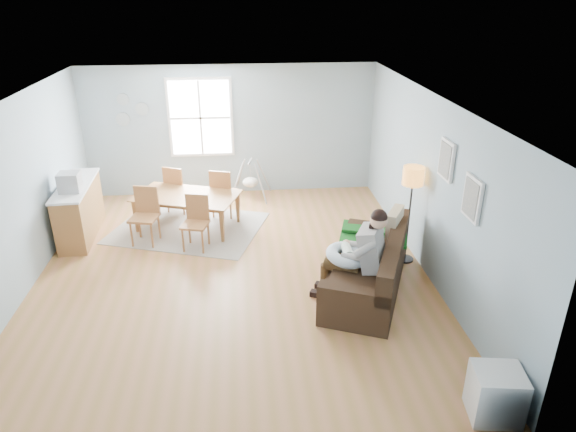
{
  "coord_description": "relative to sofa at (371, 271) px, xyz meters",
  "views": [
    {
      "loc": [
        0.18,
        -7.03,
        4.11
      ],
      "look_at": [
        0.85,
        -0.14,
        1.0
      ],
      "focal_mm": 32.0,
      "sensor_mm": 36.0,
      "label": 1
    }
  ],
  "objects": [
    {
      "name": "room",
      "position": [
        -2.01,
        0.7,
        2.1
      ],
      "size": [
        8.4,
        9.4,
        3.9
      ],
      "color": "#AA783C"
    },
    {
      "name": "window",
      "position": [
        -2.61,
        4.16,
        1.33
      ],
      "size": [
        1.32,
        0.08,
        1.62
      ],
      "color": "white",
      "rests_on": "room"
    },
    {
      "name": "pictures",
      "position": [
        0.96,
        -0.35,
        1.53
      ],
      "size": [
        0.05,
        1.34,
        0.74
      ],
      "color": "white",
      "rests_on": "room"
    },
    {
      "name": "wall_plates",
      "position": [
        -4.01,
        4.17,
        1.51
      ],
      "size": [
        0.67,
        0.02,
        0.66
      ],
      "color": "#95ABB3",
      "rests_on": "room"
    },
    {
      "name": "sofa",
      "position": [
        0.0,
        0.0,
        0.0
      ],
      "size": [
        1.73,
        2.41,
        0.89
      ],
      "color": "black",
      "rests_on": "room"
    },
    {
      "name": "green_throw",
      "position": [
        0.21,
        0.71,
        0.25
      ],
      "size": [
        1.2,
        1.07,
        0.04
      ],
      "primitive_type": "cube",
      "rotation": [
        0.0,
        0.0,
        -0.29
      ],
      "color": "#145B17",
      "rests_on": "sofa"
    },
    {
      "name": "beige_pillow",
      "position": [
        0.44,
        0.44,
        0.49
      ],
      "size": [
        0.39,
        0.53,
        0.53
      ],
      "primitive_type": "cube",
      "rotation": [
        0.0,
        0.0,
        -0.53
      ],
      "color": "tan",
      "rests_on": "sofa"
    },
    {
      "name": "father",
      "position": [
        -0.25,
        -0.24,
        0.45
      ],
      "size": [
        1.08,
        0.8,
        1.44
      ],
      "color": "gray",
      "rests_on": "sofa"
    },
    {
      "name": "nursing_pillow",
      "position": [
        -0.4,
        -0.17,
        0.38
      ],
      "size": [
        0.78,
        0.77,
        0.24
      ],
      "primitive_type": "torus",
      "rotation": [
        0.0,
        0.14,
        -0.35
      ],
      "color": "#CBECFF",
      "rests_on": "father"
    },
    {
      "name": "infant",
      "position": [
        -0.4,
        -0.14,
        0.46
      ],
      "size": [
        0.14,
        0.38,
        0.14
      ],
      "color": "silver",
      "rests_on": "nursing_pillow"
    },
    {
      "name": "toddler",
      "position": [
        0.01,
        0.23,
        0.44
      ],
      "size": [
        0.6,
        0.44,
        0.89
      ],
      "color": "white",
      "rests_on": "sofa"
    },
    {
      "name": "floor_lamp",
      "position": [
        0.79,
        0.84,
        1.01
      ],
      "size": [
        0.32,
        0.32,
        1.6
      ],
      "color": "black",
      "rests_on": "room"
    },
    {
      "name": "storage_cube",
      "position": [
        0.69,
        -2.5,
        -0.04
      ],
      "size": [
        0.56,
        0.52,
        0.56
      ],
      "color": "silver",
      "rests_on": "room"
    },
    {
      "name": "rug",
      "position": [
        -2.84,
        2.41,
        -0.31
      ],
      "size": [
        3.09,
        2.7,
        0.01
      ],
      "primitive_type": "cube",
      "rotation": [
        0.0,
        0.0,
        -0.33
      ],
      "color": "gray",
      "rests_on": "room"
    },
    {
      "name": "dining_table",
      "position": [
        -2.84,
        2.41,
        0.01
      ],
      "size": [
        2.07,
        1.57,
        0.64
      ],
      "primitive_type": "imported",
      "rotation": [
        0.0,
        0.0,
        -0.34
      ],
      "color": "#955830",
      "rests_on": "rug"
    },
    {
      "name": "chair_sw",
      "position": [
        -3.49,
        1.96,
        0.25
      ],
      "size": [
        0.53,
        0.53,
        0.98
      ],
      "color": "#965633",
      "rests_on": "rug"
    },
    {
      "name": "chair_se",
      "position": [
        -2.61,
        1.65,
        0.21
      ],
      "size": [
        0.51,
        0.51,
        0.93
      ],
      "color": "#965633",
      "rests_on": "rug"
    },
    {
      "name": "chair_nw",
      "position": [
        -3.08,
        3.16,
        0.23
      ],
      "size": [
        0.58,
        0.58,
        0.96
      ],
      "color": "#965633",
      "rests_on": "rug"
    },
    {
      "name": "chair_ne",
      "position": [
        -2.19,
        2.86,
        0.24
      ],
      "size": [
        0.55,
        0.55,
        0.97
      ],
      "color": "#965633",
      "rests_on": "rug"
    },
    {
      "name": "counter",
      "position": [
        -4.71,
        2.32,
        0.17
      ],
      "size": [
        0.59,
        1.76,
        0.97
      ],
      "color": "#955830",
      "rests_on": "room"
    },
    {
      "name": "monitor",
      "position": [
        -4.68,
        1.99,
        0.81
      ],
      "size": [
        0.35,
        0.33,
        0.32
      ],
      "color": "#A2A2A6",
      "rests_on": "counter"
    },
    {
      "name": "baby_swing",
      "position": [
        -1.63,
        3.8,
        0.05
      ],
      "size": [
        0.92,
        0.93,
        0.81
      ],
      "color": "#A2A2A6",
      "rests_on": "room"
    }
  ]
}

